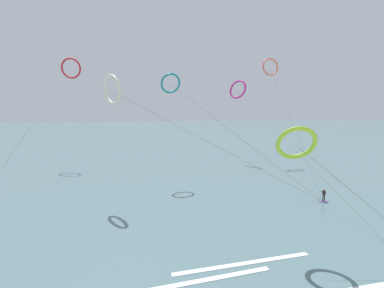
{
  "coord_description": "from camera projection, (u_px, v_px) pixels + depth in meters",
  "views": [
    {
      "loc": [
        -5.04,
        -7.37,
        12.44
      ],
      "look_at": [
        0.0,
        23.93,
        8.15
      ],
      "focal_mm": 27.21,
      "sensor_mm": 36.0,
      "label": 1
    }
  ],
  "objects": [
    {
      "name": "sea_water",
      "position": [
        158.0,
        136.0,
        116.24
      ],
      "size": [
        400.0,
        200.0,
        0.08
      ],
      "primitive_type": "cube",
      "color": "slate",
      "rests_on": "ground"
    },
    {
      "name": "surfer_violet",
      "position": [
        324.0,
        196.0,
        37.25
      ],
      "size": [
        1.4,
        0.66,
        1.7
      ],
      "rotation": [
        0.0,
        0.0,
        3.51
      ],
      "color": "purple",
      "rests_on": "ground"
    },
    {
      "name": "kite_crimson",
      "position": [
        71.0,
        68.0,
        58.51
      ],
      "size": [
        4.23,
        46.97,
        21.82
      ],
      "rotation": [
        0.0,
        0.0,
        2.93
      ],
      "color": "red",
      "rests_on": "ground"
    },
    {
      "name": "kite_lime",
      "position": [
        297.0,
        143.0,
        23.73
      ],
      "size": [
        11.57,
        7.44,
        10.86
      ],
      "rotation": [
        0.0,
        0.0,
        2.94
      ],
      "color": "#8CC62D",
      "rests_on": "ground"
    },
    {
      "name": "kite_coral",
      "position": [
        270.0,
        67.0,
        62.12
      ],
      "size": [
        6.28,
        28.2,
        22.41
      ],
      "rotation": [
        0.0,
        0.0,
        0.13
      ],
      "color": "#EA7260",
      "rests_on": "ground"
    },
    {
      "name": "kite_ivory",
      "position": [
        112.0,
        90.0,
        35.85
      ],
      "size": [
        27.83,
        6.45,
        16.19
      ],
      "rotation": [
        0.0,
        0.0,
        2.2
      ],
      "color": "silver",
      "rests_on": "ground"
    },
    {
      "name": "kite_magenta",
      "position": [
        238.0,
        89.0,
        63.28
      ],
      "size": [
        3.85,
        42.65,
        17.85
      ],
      "rotation": [
        0.0,
        0.0,
        5.34
      ],
      "color": "#CC288E",
      "rests_on": "ground"
    },
    {
      "name": "kite_teal",
      "position": [
        171.0,
        84.0,
        45.65
      ],
      "size": [
        20.12,
        14.67,
        17.38
      ],
      "rotation": [
        0.0,
        0.0,
        3.39
      ],
      "color": "teal",
      "rests_on": "ground"
    },
    {
      "name": "wave_crest_mid",
      "position": [
        198.0,
        282.0,
        20.45
      ],
      "size": [
        11.21,
        2.09,
        0.12
      ],
      "primitive_type": "cube",
      "rotation": [
        0.0,
        0.0,
        0.14
      ],
      "color": "white",
      "rests_on": "ground"
    },
    {
      "name": "wave_crest_far",
      "position": [
        244.0,
        264.0,
        22.75
      ],
      "size": [
        11.52,
        1.77,
        0.12
      ],
      "primitive_type": "cube",
      "rotation": [
        0.0,
        0.0,
        0.11
      ],
      "color": "white",
      "rests_on": "ground"
    }
  ]
}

